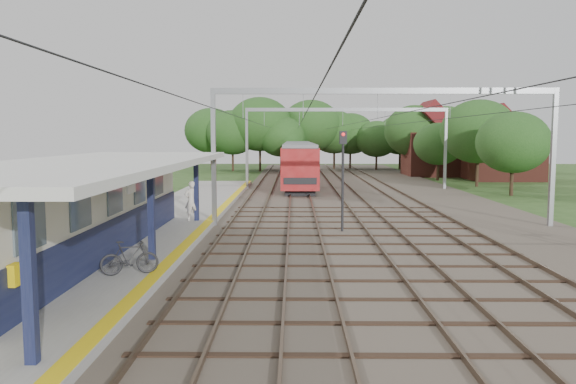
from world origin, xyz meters
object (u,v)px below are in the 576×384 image
object	(u,v)px
bicycle	(129,258)
signal_post	(343,167)
person	(192,201)
train	(298,159)

from	to	relation	value
bicycle	signal_post	bearing A→B (deg)	-56.41
person	bicycle	distance (m)	11.19
person	signal_post	distance (m)	7.91
signal_post	person	bearing A→B (deg)	161.82
bicycle	train	world-z (taller)	train
train	signal_post	bearing A→B (deg)	-86.81
bicycle	train	bearing A→B (deg)	-25.74
signal_post	bicycle	bearing A→B (deg)	-133.23
bicycle	train	xyz separation A→B (m)	(5.55, 42.66, 1.27)
train	person	bearing A→B (deg)	-100.17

